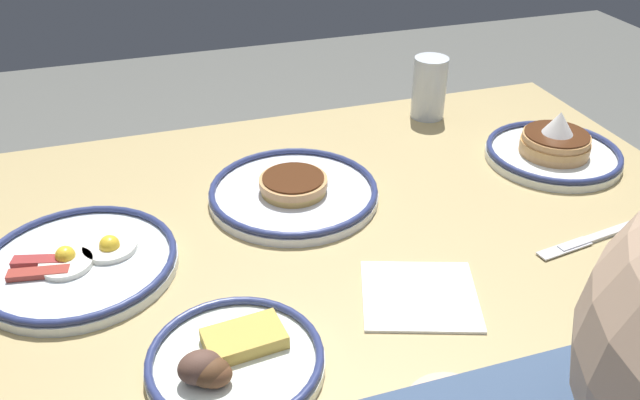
# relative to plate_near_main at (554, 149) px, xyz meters

# --- Properties ---
(dining_table) EXTENTS (1.31, 0.85, 0.74)m
(dining_table) POSITION_rel_plate_near_main_xyz_m (0.48, 0.09, -0.13)
(dining_table) COLOR tan
(dining_table) RESTS_ON ground_plane
(plate_near_main) EXTENTS (0.24, 0.24, 0.09)m
(plate_near_main) POSITION_rel_plate_near_main_xyz_m (0.00, 0.00, 0.00)
(plate_near_main) COLOR white
(plate_near_main) RESTS_ON dining_table
(plate_center_pancakes) EXTENTS (0.27, 0.27, 0.04)m
(plate_center_pancakes) POSITION_rel_plate_near_main_xyz_m (0.81, 0.08, -0.01)
(plate_center_pancakes) COLOR white
(plate_center_pancakes) RESTS_ON dining_table
(plate_far_companion) EXTENTS (0.27, 0.27, 0.04)m
(plate_far_companion) POSITION_rel_plate_near_main_xyz_m (0.48, -0.01, -0.01)
(plate_far_companion) COLOR white
(plate_far_companion) RESTS_ON dining_table
(plate_far_side) EXTENTS (0.21, 0.21, 0.05)m
(plate_far_side) POSITION_rel_plate_near_main_xyz_m (0.65, 0.32, -0.01)
(plate_far_side) COLOR white
(plate_far_side) RESTS_ON dining_table
(drinking_glass) EXTENTS (0.07, 0.07, 0.12)m
(drinking_glass) POSITION_rel_plate_near_main_xyz_m (0.13, -0.24, 0.03)
(drinking_glass) COLOR silver
(drinking_glass) RESTS_ON dining_table
(paper_napkin) EXTENTS (0.19, 0.18, 0.00)m
(paper_napkin) POSITION_rel_plate_near_main_xyz_m (0.39, 0.27, -0.02)
(paper_napkin) COLOR white
(paper_napkin) RESTS_ON dining_table
(butter_knife) EXTENTS (0.21, 0.05, 0.01)m
(butter_knife) POSITION_rel_plate_near_main_xyz_m (0.09, 0.23, -0.02)
(butter_knife) COLOR silver
(butter_knife) RESTS_ON dining_table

